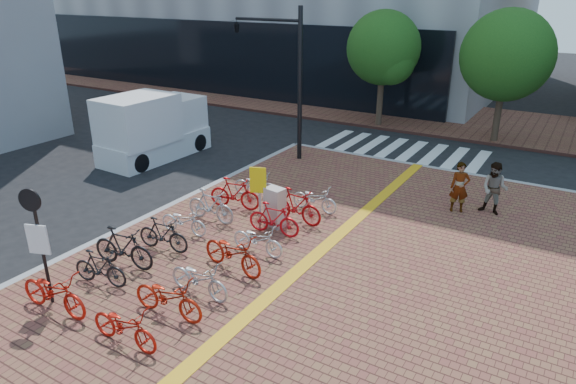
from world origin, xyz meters
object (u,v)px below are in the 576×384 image
Objects in this scene: bike_9 at (168,297)px; bike_4 at (184,221)px; box_truck at (152,128)px; bike_14 at (296,206)px; yellow_sign at (259,185)px; bike_10 at (199,279)px; bike_8 at (124,326)px; utility_box at (275,207)px; traffic_light_pole at (270,54)px; bike_6 at (235,193)px; bike_5 at (211,206)px; bike_1 at (100,268)px; bike_11 at (233,252)px; bike_15 at (315,199)px; bike_13 at (274,219)px; pedestrian_b at (494,189)px; pedestrian_a at (460,187)px; bike_7 at (255,185)px; bike_12 at (258,239)px; bike_3 at (163,234)px; notice_sign at (37,233)px; bike_2 at (123,248)px; bike_0 at (54,292)px.

bike_4 is at bearing 33.42° from bike_9.
bike_14 is at bearing -17.63° from box_truck.
box_truck is (-8.10, 3.59, -0.11)m from yellow_sign.
bike_10 is at bearing -175.39° from bike_14.
utility_box is at bearing 1.62° from bike_8.
bike_14 reaches higher than bike_9.
bike_6 is at bearing -68.42° from traffic_light_pole.
bike_8 is 13.40m from box_truck.
bike_5 is 4.25m from bike_10.
traffic_light_pole is (-2.28, 11.42, 3.89)m from bike_1.
bike_11 is 4.52m from bike_15.
pedestrian_b reaches higher than bike_13.
bike_15 is 0.26× the size of traffic_light_pole.
bike_1 is at bearing -106.15° from yellow_sign.
bike_11 is 1.17× the size of pedestrian_a.
bike_13 is at bearing -0.76° from bike_8.
bike_15 is at bearing -102.91° from bike_7.
bike_15 is 9.29m from box_truck.
bike_9 is 1.01m from bike_10.
bike_15 is (-0.02, 5.90, -0.03)m from bike_10.
bike_1 is at bearing 161.07° from bike_14.
bike_15 is at bearing -1.15° from bike_14.
bike_12 is (2.44, -2.21, -0.11)m from bike_6.
yellow_sign reaches higher than utility_box.
bike_14 is 0.98× the size of yellow_sign.
bike_3 is 3.63m from notice_sign.
bike_6 is 1.09× the size of bike_15.
bike_1 is 0.83× the size of bike_9.
bike_12 is at bearing 5.47° from bike_11.
yellow_sign is at bearing -23.93° from box_truck.
bike_1 reaches higher than bike_10.
bike_8 is 3.62m from bike_11.
utility_box is at bearing -134.47° from pedestrian_b.
bike_3 is (0.07, 2.16, 0.03)m from bike_1.
pedestrian_b is at bearing 37.37° from yellow_sign.
bike_13 is at bearing 65.84° from notice_sign.
pedestrian_b is 0.60× the size of notice_sign.
bike_14 reaches higher than bike_10.
bike_7 is 0.32× the size of box_truck.
bike_6 reaches higher than bike_4.
bike_15 is 2.25m from yellow_sign.
bike_3 is 3.25m from yellow_sign.
bike_15 is at bearing -32.42° from bike_2.
bike_10 reaches higher than bike_8.
utility_box is at bearing 23.92° from bike_13.
yellow_sign is at bearing -60.01° from traffic_light_pole.
bike_1 is 0.97× the size of bike_4.
bike_0 is 1.25× the size of bike_4.
bike_14 is at bearing -11.93° from bike_13.
utility_box reaches higher than bike_3.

